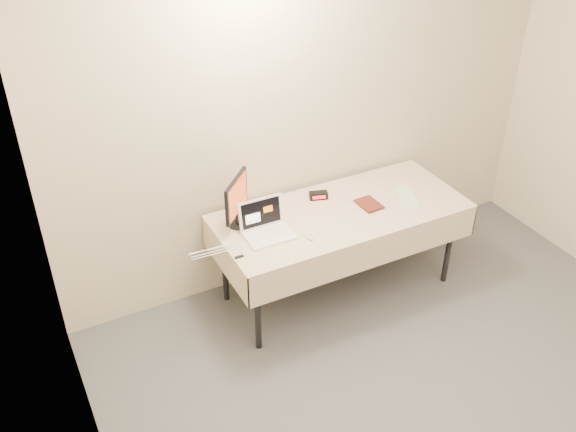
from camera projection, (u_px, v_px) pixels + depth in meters
name	position (u px, v px, depth m)	size (l,w,h in m)	color
back_wall	(313.00, 110.00, 4.67)	(4.00, 0.10, 2.70)	beige
table	(341.00, 218.00, 4.70)	(1.86, 0.81, 0.74)	black
laptop	(266.00, 226.00, 4.40)	(0.33, 0.27, 0.23)	white
monitor	(236.00, 198.00, 4.39)	(0.27, 0.28, 0.38)	black
book	(361.00, 196.00, 4.64)	(0.15, 0.02, 0.20)	maroon
alarm_clock	(318.00, 195.00, 4.79)	(0.15, 0.10, 0.06)	black
clicker	(310.00, 237.00, 4.37)	(0.04, 0.08, 0.02)	silver
paper_form	(407.00, 196.00, 4.83)	(0.12, 0.31, 0.00)	#BFE4B5
usb_dongle	(239.00, 257.00, 4.19)	(0.06, 0.02, 0.01)	black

